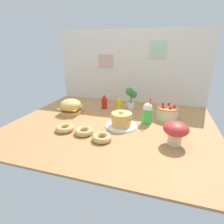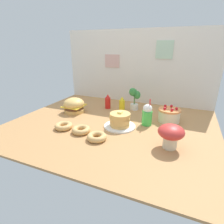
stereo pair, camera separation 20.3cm
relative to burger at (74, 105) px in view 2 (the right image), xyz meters
The scene contains 13 objects.
ground_plane 0.62m from the burger, 14.33° to the right, with size 2.20×1.83×0.02m, color #B27F4C.
back_wall 1.06m from the burger, 52.01° to the left, with size 2.20×0.04×1.04m.
burger is the anchor object (origin of this frame).
pancake_stack 0.74m from the burger, 15.65° to the right, with size 0.34×0.34×0.17m.
layer_cake 1.18m from the burger, ahead, with size 0.25×0.25×0.18m.
ketchup_bottle 0.46m from the burger, 42.18° to the left, with size 0.08×0.08×0.20m.
mustard_bottle 0.62m from the burger, 26.56° to the left, with size 0.08×0.08×0.20m.
cream_soda_cup 0.96m from the burger, ahead, with size 0.11×0.11×0.30m.
donut_pink_glaze 0.51m from the burger, 68.51° to the right, with size 0.18×0.18×0.06m.
donut_chocolate 0.63m from the burger, 49.74° to the right, with size 0.18×0.18×0.06m.
donut_vanilla 0.82m from the burger, 41.50° to the right, with size 0.18×0.18×0.06m.
potted_plant 0.80m from the burger, 30.03° to the left, with size 0.15×0.11×0.30m.
mushroom_stool 1.32m from the burger, 18.70° to the right, with size 0.22×0.22×0.21m.
Camera 2 is at (0.73, -1.69, 0.82)m, focal length 28.86 mm.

